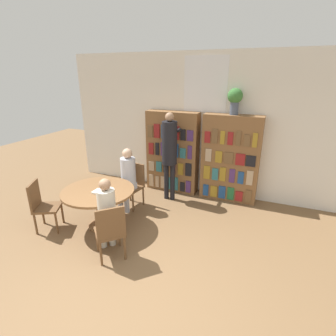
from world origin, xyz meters
name	(u,v)px	position (x,y,z in m)	size (l,w,h in m)	color
ground_plane	(120,304)	(0.00, 0.00, 0.00)	(16.00, 16.00, 0.00)	brown
wall_back	(204,126)	(0.00, 3.48, 1.51)	(6.40, 0.07, 3.00)	silver
bookshelf_left	(172,152)	(-0.64, 3.29, 0.90)	(1.16, 0.34, 1.80)	brown
bookshelf_right	(230,159)	(0.64, 3.29, 0.90)	(1.16, 0.34, 1.80)	brown
flower_vase	(235,98)	(0.64, 3.29, 2.11)	(0.29, 0.29, 0.50)	#475166
reading_table	(99,196)	(-1.22, 1.32, 0.59)	(1.23, 1.23, 0.70)	brown
chair_near_camera	(42,204)	(-2.07, 0.88, 0.48)	(0.54, 0.54, 0.87)	brown
chair_left_side	(133,183)	(-1.08, 2.26, 0.48)	(0.45, 0.45, 0.87)	brown
chair_far_side	(110,230)	(-0.54, 0.66, 0.48)	(0.57, 0.57, 0.87)	brown
seated_reader_left	(127,175)	(-1.11, 2.09, 0.71)	(0.33, 0.40, 1.23)	#B2B7C6
seated_reader_right	(107,212)	(-0.67, 0.78, 0.68)	(0.41, 0.41, 1.21)	beige
librarian_standing	(170,148)	(-0.51, 2.79, 1.14)	(0.31, 0.58, 1.85)	black
open_book_on_table	(100,192)	(-1.12, 1.24, 0.72)	(0.24, 0.18, 0.03)	silver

